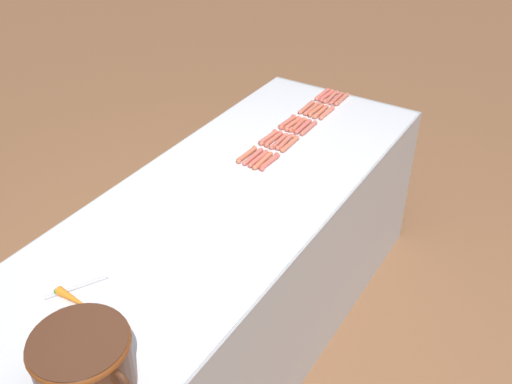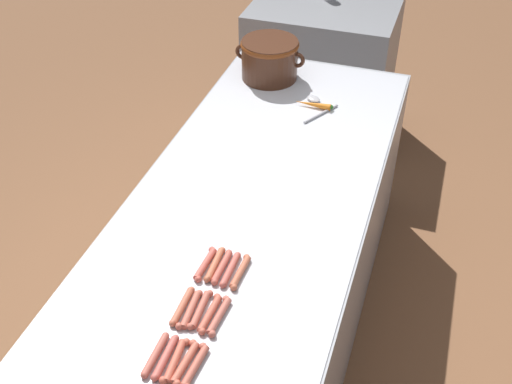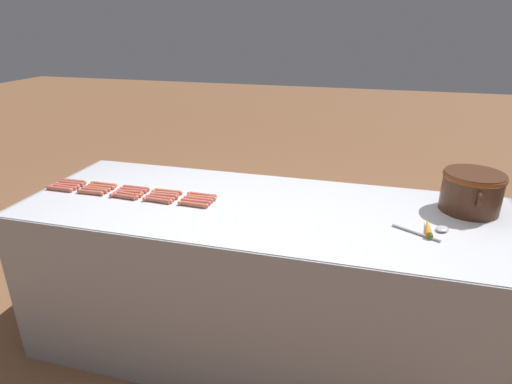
# 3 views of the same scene
# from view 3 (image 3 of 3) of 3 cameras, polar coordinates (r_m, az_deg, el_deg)

# --- Properties ---
(ground_plane) EXTENTS (20.00, 20.00, 0.00)m
(ground_plane) POSITION_cam_3_polar(r_m,az_deg,el_deg) (2.62, 0.82, -19.59)
(ground_plane) COLOR brown
(griddle_counter) EXTENTS (0.91, 2.48, 0.87)m
(griddle_counter) POSITION_cam_3_polar(r_m,az_deg,el_deg) (2.35, 0.88, -11.66)
(griddle_counter) COLOR #9EA0A5
(griddle_counter) RESTS_ON ground_plane
(hot_dog_0) EXTENTS (0.03, 0.17, 0.02)m
(hot_dog_0) POSITION_cam_3_polar(r_m,az_deg,el_deg) (2.65, -23.27, 1.33)
(hot_dog_0) COLOR #BF614B
(hot_dog_0) RESTS_ON griddle_counter
(hot_dog_1) EXTENTS (0.03, 0.17, 0.02)m
(hot_dog_1) POSITION_cam_3_polar(r_m,az_deg,el_deg) (2.54, -19.77, 0.98)
(hot_dog_1) COLOR #CE6751
(hot_dog_1) RESTS_ON griddle_counter
(hot_dog_2) EXTENTS (0.02, 0.17, 0.02)m
(hot_dog_2) POSITION_cam_3_polar(r_m,az_deg,el_deg) (2.43, -15.78, 0.53)
(hot_dog_2) COLOR #C06050
(hot_dog_2) RESTS_ON griddle_counter
(hot_dog_3) EXTENTS (0.03, 0.17, 0.02)m
(hot_dog_3) POSITION_cam_3_polar(r_m,az_deg,el_deg) (2.34, -11.69, 0.07)
(hot_dog_3) COLOR #C56448
(hot_dog_3) RESTS_ON griddle_counter
(hot_dog_4) EXTENTS (0.03, 0.17, 0.02)m
(hot_dog_4) POSITION_cam_3_polar(r_m,az_deg,el_deg) (2.26, -7.27, -0.41)
(hot_dog_4) COLOR #CD594B
(hot_dog_4) RESTS_ON griddle_counter
(hot_dog_5) EXTENTS (0.03, 0.17, 0.02)m
(hot_dog_5) POSITION_cam_3_polar(r_m,az_deg,el_deg) (2.63, -23.56, 1.10)
(hot_dog_5) COLOR #C35B4D
(hot_dog_5) RESTS_ON griddle_counter
(hot_dog_6) EXTENTS (0.03, 0.17, 0.02)m
(hot_dog_6) POSITION_cam_3_polar(r_m,az_deg,el_deg) (2.51, -20.06, 0.69)
(hot_dog_6) COLOR #CE6549
(hot_dog_6) RESTS_ON griddle_counter
(hot_dog_7) EXTENTS (0.03, 0.17, 0.02)m
(hot_dog_7) POSITION_cam_3_polar(r_m,az_deg,el_deg) (2.40, -16.15, 0.25)
(hot_dog_7) COLOR #CB5C51
(hot_dog_7) RESTS_ON griddle_counter
(hot_dog_8) EXTENTS (0.03, 0.17, 0.02)m
(hot_dog_8) POSITION_cam_3_polar(r_m,az_deg,el_deg) (2.32, -12.09, -0.16)
(hot_dog_8) COLOR #C0614E
(hot_dog_8) RESTS_ON griddle_counter
(hot_dog_9) EXTENTS (0.03, 0.17, 0.02)m
(hot_dog_9) POSITION_cam_3_polar(r_m,az_deg,el_deg) (2.23, -7.35, -0.72)
(hot_dog_9) COLOR #C86747
(hot_dog_9) RESTS_ON griddle_counter
(hot_dog_10) EXTENTS (0.03, 0.17, 0.02)m
(hot_dog_10) POSITION_cam_3_polar(r_m,az_deg,el_deg) (2.60, -23.99, 0.84)
(hot_dog_10) COLOR #BF634F
(hot_dog_10) RESTS_ON griddle_counter
(hot_dog_11) EXTENTS (0.03, 0.17, 0.02)m
(hot_dog_11) POSITION_cam_3_polar(r_m,az_deg,el_deg) (2.49, -20.55, 0.45)
(hot_dog_11) COLOR #C86549
(hot_dog_11) RESTS_ON griddle_counter
(hot_dog_12) EXTENTS (0.03, 0.17, 0.02)m
(hot_dog_12) POSITION_cam_3_polar(r_m,az_deg,el_deg) (2.38, -16.54, -0.01)
(hot_dog_12) COLOR #CB5D47
(hot_dog_12) RESTS_ON griddle_counter
(hot_dog_13) EXTENTS (0.03, 0.17, 0.02)m
(hot_dog_13) POSITION_cam_3_polar(r_m,az_deg,el_deg) (2.29, -12.22, -0.48)
(hot_dog_13) COLOR #BF5F4E
(hot_dog_13) RESTS_ON griddle_counter
(hot_dog_14) EXTENTS (0.03, 0.17, 0.02)m
(hot_dog_14) POSITION_cam_3_polar(r_m,az_deg,el_deg) (2.21, -7.73, -0.98)
(hot_dog_14) COLOR #C55B4C
(hot_dog_14) RESTS_ON griddle_counter
(hot_dog_15) EXTENTS (0.03, 0.17, 0.02)m
(hot_dog_15) POSITION_cam_3_polar(r_m,az_deg,el_deg) (2.58, -24.47, 0.61)
(hot_dog_15) COLOR #CB5A50
(hot_dog_15) RESTS_ON griddle_counter
(hot_dog_16) EXTENTS (0.02, 0.17, 0.02)m
(hot_dog_16) POSITION_cam_3_polar(r_m,az_deg,el_deg) (2.47, -20.90, 0.24)
(hot_dog_16) COLOR #BF5F4B
(hot_dog_16) RESTS_ON griddle_counter
(hot_dog_17) EXTENTS (0.03, 0.17, 0.02)m
(hot_dog_17) POSITION_cam_3_polar(r_m,az_deg,el_deg) (2.36, -16.88, -0.29)
(hot_dog_17) COLOR #C8604A
(hot_dog_17) RESTS_ON griddle_counter
(hot_dog_18) EXTENTS (0.03, 0.17, 0.02)m
(hot_dog_18) POSITION_cam_3_polar(r_m,az_deg,el_deg) (2.26, -12.75, -0.79)
(hot_dog_18) COLOR #C65D48
(hot_dog_18) RESTS_ON griddle_counter
(hot_dog_19) EXTENTS (0.02, 0.17, 0.02)m
(hot_dog_19) POSITION_cam_3_polar(r_m,az_deg,el_deg) (2.19, -8.08, -1.29)
(hot_dog_19) COLOR #C75D50
(hot_dog_19) RESTS_ON griddle_counter
(hot_dog_20) EXTENTS (0.02, 0.17, 0.02)m
(hot_dog_20) POSITION_cam_3_polar(r_m,az_deg,el_deg) (2.56, -24.88, 0.38)
(hot_dog_20) COLOR #CA5F4F
(hot_dog_20) RESTS_ON griddle_counter
(hot_dog_21) EXTENTS (0.03, 0.17, 0.02)m
(hot_dog_21) POSITION_cam_3_polar(r_m,az_deg,el_deg) (2.45, -21.37, -0.03)
(hot_dog_21) COLOR #C6644C
(hot_dog_21) RESTS_ON griddle_counter
(hot_dog_22) EXTENTS (0.03, 0.17, 0.02)m
(hot_dog_22) POSITION_cam_3_polar(r_m,az_deg,el_deg) (2.33, -17.31, -0.57)
(hot_dog_22) COLOR #C15D4A
(hot_dog_22) RESTS_ON griddle_counter
(hot_dog_23) EXTENTS (0.03, 0.17, 0.02)m
(hot_dog_23) POSITION_cam_3_polar(r_m,az_deg,el_deg) (2.24, -13.09, -1.09)
(hot_dog_23) COLOR #C26251
(hot_dog_23) RESTS_ON griddle_counter
(hot_dog_24) EXTENTS (0.03, 0.17, 0.02)m
(hot_dog_24) POSITION_cam_3_polar(r_m,az_deg,el_deg) (2.16, -8.45, -1.65)
(hot_dog_24) COLOR #C66548
(hot_dog_24) RESTS_ON griddle_counter
(bean_pot) EXTENTS (0.36, 0.29, 0.20)m
(bean_pot) POSITION_cam_3_polar(r_m,az_deg,el_deg) (2.30, 27.01, 0.31)
(bean_pot) COLOR #472616
(bean_pot) RESTS_ON griddle_counter
(serving_spoon) EXTENTS (0.17, 0.25, 0.02)m
(serving_spoon) POSITION_cam_3_polar(r_m,az_deg,el_deg) (2.05, 22.73, -4.74)
(serving_spoon) COLOR #B7B7BC
(serving_spoon) RESTS_ON griddle_counter
(carrot) EXTENTS (0.18, 0.04, 0.03)m
(carrot) POSITION_cam_3_polar(r_m,az_deg,el_deg) (2.04, 22.10, -4.43)
(carrot) COLOR orange
(carrot) RESTS_ON griddle_counter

